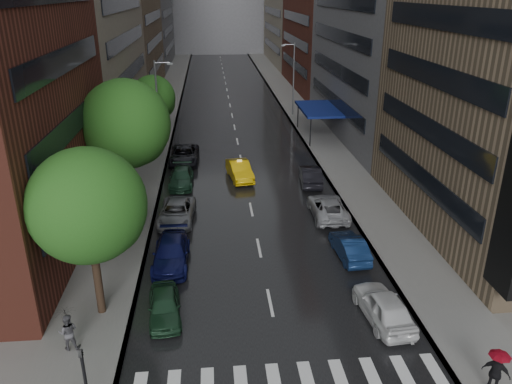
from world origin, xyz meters
TOP-DOWN VIEW (x-y plane):
  - ground at (0.00, 0.00)m, footprint 220.00×220.00m
  - road at (0.00, 50.00)m, footprint 14.00×140.00m
  - sidewalk_left at (-9.00, 50.00)m, footprint 4.00×140.00m
  - sidewalk_right at (9.00, 50.00)m, footprint 4.00×140.00m
  - tree_near at (-8.60, 3.83)m, footprint 5.49×5.49m
  - tree_mid at (-8.60, 16.05)m, footprint 6.16×6.16m
  - tree_far at (-8.60, 33.70)m, footprint 4.56×4.56m
  - taxi at (-0.45, 22.57)m, footprint 2.36×4.95m
  - parked_cars_left at (-5.40, 17.09)m, footprint 2.79×28.88m
  - parked_cars_right at (5.40, 11.56)m, footprint 2.49×23.52m
  - ped_black_umbrella at (-9.48, 1.09)m, footprint 0.96×0.98m
  - ped_red_umbrella at (8.22, -3.17)m, footprint 1.10×1.06m
  - traffic_light at (-7.60, -3.36)m, footprint 0.18×0.15m
  - street_lamp_left at (-7.72, 30.00)m, footprint 1.74×0.22m
  - street_lamp_right at (7.72, 45.00)m, footprint 1.74×0.22m
  - awning at (8.98, 35.00)m, footprint 4.00×8.00m

SIDE VIEW (x-z plane):
  - ground at x=0.00m, z-range 0.00..0.00m
  - road at x=0.00m, z-range 0.00..0.01m
  - sidewalk_left at x=-9.00m, z-range 0.00..0.15m
  - sidewalk_right at x=9.00m, z-range 0.00..0.15m
  - parked_cars_left at x=-5.40m, z-range -0.06..1.52m
  - parked_cars_right at x=5.40m, z-range -0.04..1.53m
  - taxi at x=-0.45m, z-range 0.00..1.57m
  - ped_red_umbrella at x=8.22m, z-range 0.32..2.33m
  - ped_black_umbrella at x=-9.48m, z-range 0.33..2.42m
  - traffic_light at x=-7.60m, z-range 0.50..3.95m
  - awning at x=8.98m, z-range 1.57..4.70m
  - street_lamp_left at x=-7.72m, z-range 0.39..9.39m
  - street_lamp_right at x=7.72m, z-range 0.39..9.39m
  - tree_far at x=-8.60m, z-range 1.33..8.61m
  - tree_near at x=-8.60m, z-range 1.61..10.37m
  - tree_mid at x=-8.60m, z-range 1.81..11.63m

